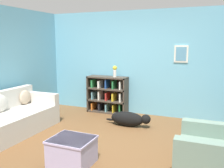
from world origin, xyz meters
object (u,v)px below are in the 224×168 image
(coffee_table, at_px, (72,150))
(dog, at_px, (129,119))
(recliner_chair, at_px, (221,154))
(couch, at_px, (8,119))
(vase, at_px, (115,71))
(bookshelf, at_px, (108,95))

(coffee_table, bearing_deg, dog, 83.21)
(recliner_chair, bearing_deg, couch, 178.52)
(vase, bearing_deg, bookshelf, 174.14)
(coffee_table, bearing_deg, bookshelf, 102.97)
(coffee_table, height_order, vase, vase)
(couch, xyz_separation_m, coffee_table, (1.83, -0.58, -0.09))
(couch, height_order, recliner_chair, recliner_chair)
(couch, bearing_deg, bookshelf, 62.17)
(couch, distance_m, coffee_table, 1.92)
(recliner_chair, distance_m, dog, 2.36)
(coffee_table, distance_m, dog, 1.98)
(couch, xyz_separation_m, vase, (1.39, 2.22, 0.80))
(couch, relative_size, dog, 1.95)
(bookshelf, height_order, dog, bookshelf)
(couch, height_order, vase, vase)
(vase, bearing_deg, coffee_table, -81.02)
(couch, bearing_deg, coffee_table, -17.68)
(dog, bearing_deg, bookshelf, 135.91)
(bookshelf, height_order, vase, vase)
(dog, bearing_deg, recliner_chair, -39.05)
(recliner_chair, xyz_separation_m, coffee_table, (-2.06, -0.48, -0.11))
(couch, relative_size, recliner_chair, 2.01)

